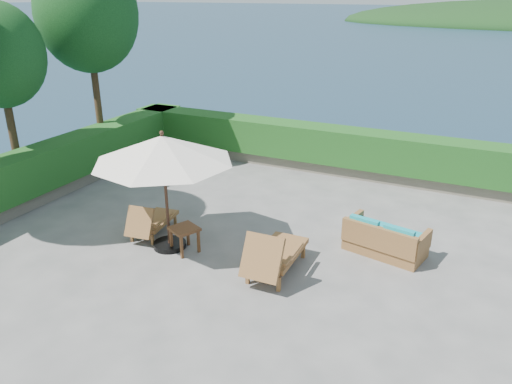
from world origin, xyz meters
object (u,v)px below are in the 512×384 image
at_px(lounge_right, 274,254).
at_px(side_table, 184,232).
at_px(patio_umbrella, 163,150).
at_px(lounge_left, 151,221).
at_px(wicker_loveseat, 384,240).

relative_size(lounge_right, side_table, 2.62).
distance_m(patio_umbrella, lounge_left, 1.93).
distance_m(lounge_left, side_table, 1.13).
xyz_separation_m(lounge_right, wicker_loveseat, (1.71, 1.69, -0.12)).
distance_m(lounge_right, wicker_loveseat, 2.41).
bearing_deg(side_table, lounge_left, 164.23).
xyz_separation_m(patio_umbrella, side_table, (0.40, -0.02, -1.68)).
xyz_separation_m(lounge_left, lounge_right, (3.07, -0.32, 0.08)).
height_order(patio_umbrella, lounge_right, patio_umbrella).
bearing_deg(side_table, lounge_right, -0.55).
bearing_deg(lounge_left, patio_umbrella, -30.37).
height_order(lounge_right, side_table, lounge_right).
xyz_separation_m(lounge_right, side_table, (-1.99, 0.02, 0.02)).
distance_m(patio_umbrella, side_table, 1.72).
distance_m(side_table, wicker_loveseat, 4.07).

